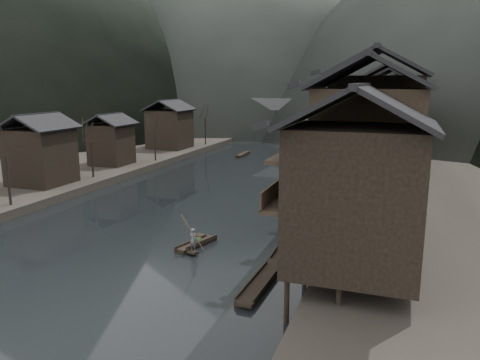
% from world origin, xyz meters
% --- Properties ---
extents(water, '(300.00, 300.00, 0.00)m').
position_xyz_m(water, '(0.00, 0.00, 0.00)').
color(water, black).
rests_on(water, ground).
extents(left_bank, '(40.00, 200.00, 1.20)m').
position_xyz_m(left_bank, '(-35.00, 40.00, 0.60)').
color(left_bank, '#2D2823').
rests_on(left_bank, ground).
extents(stilt_houses, '(9.00, 67.60, 15.70)m').
position_xyz_m(stilt_houses, '(17.28, 19.37, 8.99)').
color(stilt_houses, black).
rests_on(stilt_houses, ground).
extents(left_houses, '(8.10, 53.20, 8.73)m').
position_xyz_m(left_houses, '(-20.50, 20.12, 5.66)').
color(left_houses, black).
rests_on(left_houses, left_bank).
extents(bare_trees, '(3.60, 62.53, 7.20)m').
position_xyz_m(bare_trees, '(-17.00, 18.72, 6.18)').
color(bare_trees, black).
rests_on(bare_trees, left_bank).
extents(moored_sampans, '(2.99, 73.75, 0.47)m').
position_xyz_m(moored_sampans, '(11.71, 27.59, 0.20)').
color(moored_sampans, black).
rests_on(moored_sampans, water).
extents(midriver_boats, '(14.37, 14.40, 0.44)m').
position_xyz_m(midriver_boats, '(-1.17, 39.73, 0.20)').
color(midriver_boats, black).
rests_on(midriver_boats, water).
extents(stone_bridge, '(40.00, 6.00, 9.00)m').
position_xyz_m(stone_bridge, '(-0.00, 72.00, 5.11)').
color(stone_bridge, '#4C4C4F').
rests_on(stone_bridge, ground).
extents(hero_sampan, '(2.00, 4.48, 0.43)m').
position_xyz_m(hero_sampan, '(4.56, -1.13, 0.20)').
color(hero_sampan, black).
rests_on(hero_sampan, water).
extents(cargo_heap, '(0.98, 1.28, 0.59)m').
position_xyz_m(cargo_heap, '(4.50, -0.93, 0.72)').
color(cargo_heap, black).
rests_on(cargo_heap, hero_sampan).
extents(boatman, '(0.71, 0.53, 1.79)m').
position_xyz_m(boatman, '(4.99, -2.62, 1.32)').
color(boatman, slate).
rests_on(boatman, hero_sampan).
extents(bamboo_pole, '(1.35, 2.13, 4.03)m').
position_xyz_m(bamboo_pole, '(5.19, -2.62, 4.23)').
color(bamboo_pole, '#8C7A51').
rests_on(bamboo_pole, boatman).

